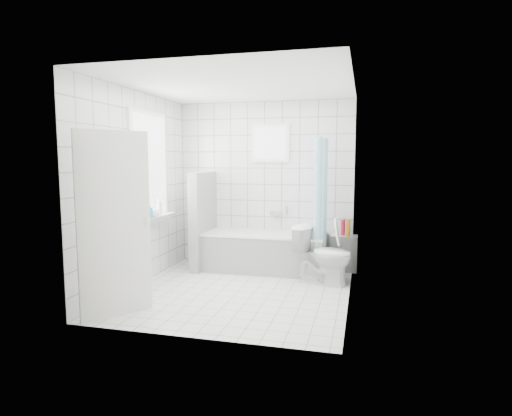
# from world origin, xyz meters

# --- Properties ---
(ground) EXTENTS (3.00, 3.00, 0.00)m
(ground) POSITION_xyz_m (0.00, 0.00, 0.00)
(ground) COLOR white
(ground) RESTS_ON ground
(ceiling) EXTENTS (3.00, 3.00, 0.00)m
(ceiling) POSITION_xyz_m (0.00, 0.00, 2.60)
(ceiling) COLOR white
(ceiling) RESTS_ON ground
(wall_back) EXTENTS (2.80, 0.02, 2.60)m
(wall_back) POSITION_xyz_m (0.00, 1.50, 1.30)
(wall_back) COLOR white
(wall_back) RESTS_ON ground
(wall_front) EXTENTS (2.80, 0.02, 2.60)m
(wall_front) POSITION_xyz_m (0.00, -1.50, 1.30)
(wall_front) COLOR white
(wall_front) RESTS_ON ground
(wall_left) EXTENTS (0.02, 3.00, 2.60)m
(wall_left) POSITION_xyz_m (-1.40, 0.00, 1.30)
(wall_left) COLOR white
(wall_left) RESTS_ON ground
(wall_right) EXTENTS (0.02, 3.00, 2.60)m
(wall_right) POSITION_xyz_m (1.40, 0.00, 1.30)
(wall_right) COLOR white
(wall_right) RESTS_ON ground
(window_left) EXTENTS (0.01, 0.90, 1.40)m
(window_left) POSITION_xyz_m (-1.35, 0.30, 1.60)
(window_left) COLOR white
(window_left) RESTS_ON wall_left
(window_back) EXTENTS (0.50, 0.01, 0.50)m
(window_back) POSITION_xyz_m (0.10, 1.46, 1.95)
(window_back) COLOR white
(window_back) RESTS_ON wall_back
(window_sill) EXTENTS (0.18, 1.02, 0.08)m
(window_sill) POSITION_xyz_m (-1.31, 0.30, 0.86)
(window_sill) COLOR white
(window_sill) RESTS_ON wall_left
(door) EXTENTS (0.50, 0.68, 2.00)m
(door) POSITION_xyz_m (-1.02, -1.15, 1.00)
(door) COLOR silver
(door) RESTS_ON ground
(bathtub) EXTENTS (1.83, 0.77, 0.58)m
(bathtub) POSITION_xyz_m (0.09, 1.12, 0.29)
(bathtub) COLOR white
(bathtub) RESTS_ON ground
(partition_wall) EXTENTS (0.15, 0.85, 1.50)m
(partition_wall) POSITION_xyz_m (-0.89, 1.07, 0.75)
(partition_wall) COLOR white
(partition_wall) RESTS_ON ground
(tiled_ledge) EXTENTS (0.40, 0.24, 0.55)m
(tiled_ledge) POSITION_xyz_m (1.27, 1.38, 0.28)
(tiled_ledge) COLOR white
(tiled_ledge) RESTS_ON ground
(toilet) EXTENTS (0.85, 0.60, 0.79)m
(toilet) POSITION_xyz_m (1.03, 0.65, 0.40)
(toilet) COLOR white
(toilet) RESTS_ON ground
(curtain_rod) EXTENTS (0.02, 0.80, 0.02)m
(curtain_rod) POSITION_xyz_m (0.95, 1.10, 2.00)
(curtain_rod) COLOR silver
(curtain_rod) RESTS_ON wall_back
(shower_curtain) EXTENTS (0.14, 0.48, 1.78)m
(shower_curtain) POSITION_xyz_m (0.95, 0.97, 1.10)
(shower_curtain) COLOR #42AAC3
(shower_curtain) RESTS_ON curtain_rod
(tub_faucet) EXTENTS (0.18, 0.06, 0.06)m
(tub_faucet) POSITION_xyz_m (0.19, 1.46, 0.85)
(tub_faucet) COLOR silver
(tub_faucet) RESTS_ON wall_back
(sill_bottles) EXTENTS (0.18, 0.54, 0.33)m
(sill_bottles) POSITION_xyz_m (-1.30, 0.16, 1.04)
(sill_bottles) COLOR #F45F8F
(sill_bottles) RESTS_ON window_sill
(ledge_bottles) EXTENTS (0.14, 0.16, 0.25)m
(ledge_bottles) POSITION_xyz_m (1.30, 1.36, 0.67)
(ledge_bottles) COLOR #173DBE
(ledge_bottles) RESTS_ON tiled_ledge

